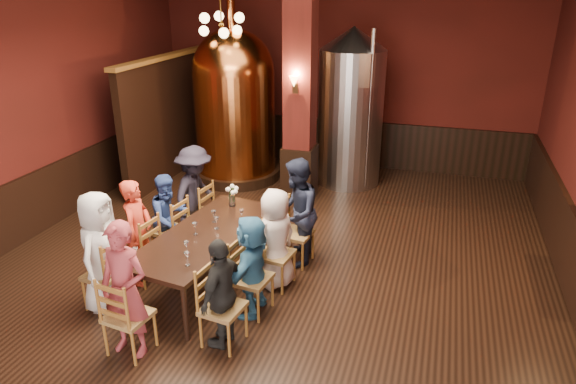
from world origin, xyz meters
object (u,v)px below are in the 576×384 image
(person_0, at_px, (101,252))
(copper_kettle, at_px, (235,104))
(dining_table, at_px, (207,237))
(steel_vessel, at_px, (351,108))
(person_1, at_px, (138,232))
(person_2, at_px, (169,218))
(rose_vase, at_px, (232,192))

(person_0, distance_m, copper_kettle, 4.89)
(dining_table, bearing_deg, steel_vessel, 83.96)
(person_0, bearing_deg, person_1, -13.01)
(person_0, xyz_separation_m, steel_vessel, (2.04, 5.23, 0.76))
(person_2, height_order, copper_kettle, copper_kettle)
(steel_vessel, bearing_deg, dining_table, -103.75)
(dining_table, bearing_deg, person_1, -158.78)
(copper_kettle, height_order, steel_vessel, copper_kettle)
(copper_kettle, bearing_deg, steel_vessel, 10.15)
(steel_vessel, relative_size, rose_vase, 9.38)
(steel_vessel, distance_m, rose_vase, 3.65)
(dining_table, distance_m, copper_kettle, 4.21)
(steel_vessel, bearing_deg, person_1, -113.15)
(dining_table, relative_size, copper_kettle, 0.59)
(person_2, xyz_separation_m, copper_kettle, (-0.41, 3.50, 0.90))
(person_0, xyz_separation_m, person_1, (0.09, 0.66, -0.04))
(person_2, relative_size, copper_kettle, 0.31)
(dining_table, xyz_separation_m, steel_vessel, (1.06, 4.35, 0.84))
(steel_vessel, xyz_separation_m, rose_vase, (-1.08, -3.44, -0.56))
(rose_vase, bearing_deg, person_1, -127.88)
(dining_table, xyz_separation_m, person_1, (-0.89, -0.21, 0.04))
(dining_table, bearing_deg, person_2, 158.78)
(person_0, distance_m, person_2, 1.33)
(person_2, bearing_deg, rose_vase, -35.96)
(person_0, bearing_deg, steel_vessel, -26.62)
(person_0, relative_size, person_1, 1.05)
(dining_table, relative_size, person_1, 1.72)
(person_1, bearing_deg, steel_vessel, -30.35)
(person_1, bearing_deg, copper_kettle, -2.82)
(person_1, xyz_separation_m, rose_vase, (0.87, 1.12, 0.23))
(person_1, relative_size, rose_vase, 4.48)
(person_1, height_order, person_2, person_1)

